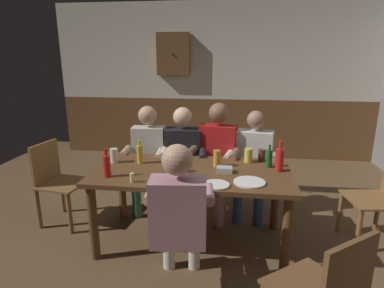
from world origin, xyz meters
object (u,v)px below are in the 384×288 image
object	(u,v)px
bottle_1	(140,154)
bottle_0	(107,165)
plate_0	(249,182)
pint_glass_0	(248,155)
person_2	(216,154)
chair_empty_near_right	(381,197)
pint_glass_2	(173,165)
pint_glass_1	(217,158)
pint_glass_3	(114,156)
person_4	(179,213)
pint_glass_4	(262,155)
plate_1	(216,185)
dining_table	(192,181)
chair_empty_near_left	(57,180)
table_candle	(132,178)
person_0	(148,154)
bottle_3	(269,158)
bottle_2	(280,159)
condiment_caddy	(224,170)
person_1	(183,155)
wall_dart_cabinet	(173,54)
person_3	(253,159)

from	to	relation	value
bottle_1	bottle_0	bearing A→B (deg)	-114.51
plate_0	pint_glass_0	bearing A→B (deg)	89.02
person_2	pint_glass_0	bearing A→B (deg)	142.56
chair_empty_near_right	pint_glass_2	world-z (taller)	pint_glass_2
plate_0	pint_glass_1	bearing A→B (deg)	127.77
bottle_1	pint_glass_3	distance (m)	0.26
person_4	pint_glass_4	world-z (taller)	person_4
plate_0	pint_glass_4	bearing A→B (deg)	76.53
plate_1	pint_glass_3	world-z (taller)	pint_glass_3
dining_table	chair_empty_near_left	size ratio (longest dim) A/B	2.04
table_candle	pint_glass_3	distance (m)	0.58
pint_glass_1	pint_glass_4	xyz separation A→B (m)	(0.44, 0.23, -0.02)
person_0	bottle_3	world-z (taller)	person_0
person_2	person_4	xyz separation A→B (m)	(-0.20, -1.35, -0.03)
dining_table	chair_empty_near_right	size ratio (longest dim) A/B	2.04
bottle_2	bottle_3	size ratio (longest dim) A/B	1.31
pint_glass_2	bottle_1	bearing A→B (deg)	150.01
pint_glass_0	pint_glass_2	bearing A→B (deg)	-150.57
table_candle	person_4	bearing A→B (deg)	-35.96
person_2	condiment_caddy	distance (m)	0.70
person_1	plate_0	bearing A→B (deg)	122.43
person_0	wall_dart_cabinet	bearing A→B (deg)	-93.24
person_0	pint_glass_2	world-z (taller)	person_0
condiment_caddy	wall_dart_cabinet	distance (m)	3.12
person_3	pint_glass_3	world-z (taller)	person_3
person_1	condiment_caddy	size ratio (longest dim) A/B	8.61
person_2	pint_glass_1	xyz separation A→B (m)	(0.03, -0.54, 0.13)
dining_table	bottle_1	world-z (taller)	bottle_1
pint_glass_3	dining_table	bearing A→B (deg)	-9.08
bottle_2	pint_glass_1	size ratio (longest dim) A/B	1.80
pint_glass_0	pint_glass_4	size ratio (longest dim) A/B	1.17
bottle_1	person_0	bearing A→B (deg)	97.48
person_4	pint_glass_3	bearing A→B (deg)	128.30
person_2	pint_glass_1	distance (m)	0.55
bottle_2	dining_table	bearing A→B (deg)	-173.84
person_4	dining_table	bearing A→B (deg)	83.33
bottle_0	person_3	bearing A→B (deg)	35.65
plate_1	pint_glass_0	distance (m)	0.70
plate_0	bottle_3	xyz separation A→B (m)	(0.20, 0.42, 0.08)
pint_glass_2	bottle_2	bearing A→B (deg)	9.72
plate_1	bottle_0	xyz separation A→B (m)	(-0.95, 0.08, 0.09)
person_4	bottle_2	xyz separation A→B (m)	(0.80, 0.76, 0.19)
person_0	pint_glass_4	xyz separation A→B (m)	(1.26, -0.31, 0.13)
chair_empty_near_right	chair_empty_near_left	world-z (taller)	same
bottle_0	pint_glass_3	world-z (taller)	bottle_0
pint_glass_0	pint_glass_3	size ratio (longest dim) A/B	0.98
chair_empty_near_right	pint_glass_1	size ratio (longest dim) A/B	5.51
chair_empty_near_right	bottle_3	size ratio (longest dim) A/B	4.02
pint_glass_0	person_4	bearing A→B (deg)	-118.36
person_0	pint_glass_3	bearing A→B (deg)	65.87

